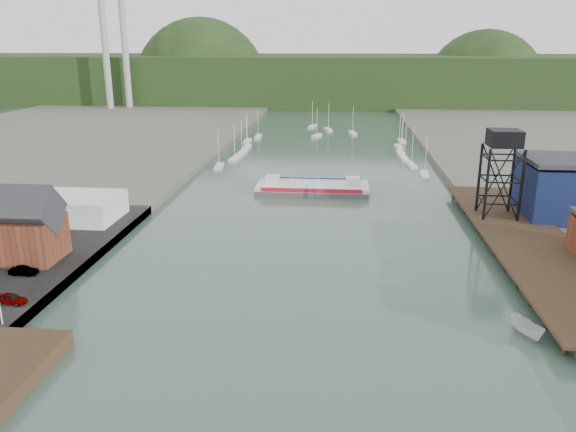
% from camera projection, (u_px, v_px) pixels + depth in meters
% --- Properties ---
extents(ground, '(600.00, 600.00, 0.00)m').
position_uv_depth(ground, '(273.00, 405.00, 53.43)').
color(ground, '#314C3D').
rests_on(ground, ground).
extents(east_pier, '(14.00, 70.00, 2.45)m').
position_uv_depth(east_pier, '(528.00, 240.00, 92.32)').
color(east_pier, black).
rests_on(east_pier, ground).
extents(harbor_building, '(12.20, 8.20, 8.90)m').
position_uv_depth(harbor_building, '(18.00, 231.00, 83.98)').
color(harbor_building, '#582519').
rests_on(harbor_building, west_quay).
extents(white_shed, '(18.00, 12.00, 4.50)m').
position_uv_depth(white_shed, '(69.00, 207.00, 103.84)').
color(white_shed, silver).
rests_on(white_shed, west_quay).
extents(lift_tower, '(6.50, 6.50, 16.00)m').
position_uv_depth(lift_tower, '(504.00, 144.00, 100.80)').
color(lift_tower, black).
rests_on(lift_tower, east_pier).
extents(marina_sailboats, '(57.71, 92.65, 0.90)m').
position_uv_depth(marina_sailboats, '(324.00, 146.00, 185.01)').
color(marina_sailboats, silver).
rests_on(marina_sailboats, ground).
extents(smokestacks, '(11.20, 8.20, 60.00)m').
position_uv_depth(smokestacks, '(115.00, 49.00, 275.30)').
color(smokestacks, '#A2A39D').
rests_on(smokestacks, ground).
extents(distant_hills, '(500.00, 120.00, 80.00)m').
position_uv_depth(distant_hills, '(326.00, 82.00, 337.33)').
color(distant_hills, black).
rests_on(distant_hills, ground).
extents(chain_ferry, '(25.65, 10.53, 3.69)m').
position_uv_depth(chain_ferry, '(312.00, 187.00, 129.44)').
color(chain_ferry, '#4B4B4D').
rests_on(chain_ferry, ground).
extents(motorboat, '(3.80, 5.68, 2.05)m').
position_uv_depth(motorboat, '(527.00, 328.00, 65.59)').
color(motorboat, silver).
rests_on(motorboat, ground).
extents(car_west_a, '(4.12, 2.12, 1.34)m').
position_uv_depth(car_west_a, '(11.00, 299.00, 70.41)').
color(car_west_a, '#999999').
rests_on(car_west_a, west_quay).
extents(car_west_b, '(3.94, 1.54, 1.28)m').
position_uv_depth(car_west_b, '(23.00, 271.00, 79.07)').
color(car_west_b, '#999999').
rests_on(car_west_b, west_quay).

